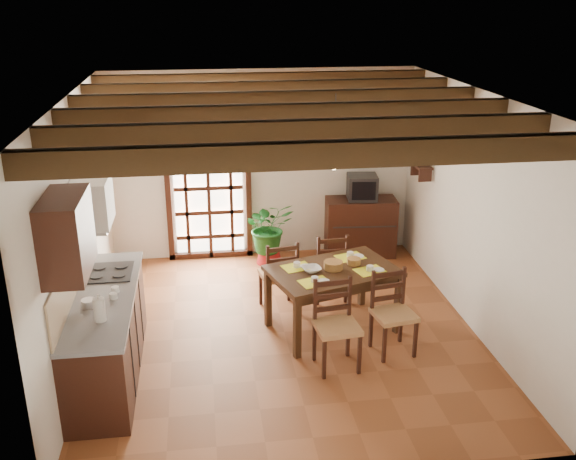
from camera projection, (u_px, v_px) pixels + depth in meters
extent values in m
plane|color=brown|center=(284.00, 332.00, 7.67)|extent=(5.00, 5.00, 0.00)
cube|color=silver|center=(262.00, 165.00, 9.49)|extent=(4.50, 0.02, 2.80)
cube|color=silver|center=(328.00, 333.00, 4.86)|extent=(4.50, 0.02, 2.80)
cube|color=silver|center=(77.00, 232.00, 6.88)|extent=(0.02, 5.00, 2.80)
cube|color=silver|center=(475.00, 213.00, 7.47)|extent=(0.02, 5.00, 2.80)
cube|color=white|center=(284.00, 96.00, 6.68)|extent=(4.50, 5.00, 0.02)
cube|color=black|center=(321.00, 154.00, 4.78)|extent=(4.50, 0.14, 0.20)
cube|color=black|center=(303.00, 131.00, 5.55)|extent=(4.50, 0.14, 0.20)
cube|color=black|center=(289.00, 114.00, 6.33)|extent=(4.50, 0.14, 0.20)
cube|color=black|center=(279.00, 100.00, 7.11)|extent=(4.50, 0.14, 0.20)
cube|color=black|center=(270.00, 89.00, 7.89)|extent=(4.50, 0.14, 0.20)
cube|color=black|center=(263.00, 80.00, 8.67)|extent=(4.50, 0.14, 0.20)
cube|color=white|center=(208.00, 187.00, 9.49)|extent=(1.01, 0.02, 2.11)
cube|color=black|center=(205.00, 110.00, 9.04)|extent=(1.26, 0.10, 0.08)
cube|color=black|center=(168.00, 190.00, 9.36)|extent=(0.08, 0.10, 2.28)
cube|color=black|center=(248.00, 186.00, 9.52)|extent=(0.08, 0.10, 2.28)
cube|color=black|center=(208.00, 188.00, 9.42)|extent=(1.01, 0.03, 2.02)
cube|color=black|center=(107.00, 336.00, 6.71)|extent=(0.60, 2.20, 0.88)
cube|color=slate|center=(103.00, 297.00, 6.54)|extent=(0.64, 2.25, 0.04)
cube|color=tan|center=(72.00, 278.00, 6.43)|extent=(0.02, 2.20, 0.50)
cube|color=black|center=(67.00, 235.00, 5.54)|extent=(0.35, 0.80, 0.70)
cube|color=white|center=(92.00, 202.00, 6.74)|extent=(0.38, 0.60, 0.50)
cube|color=silver|center=(95.00, 226.00, 6.84)|extent=(0.32, 0.55, 0.04)
cube|color=black|center=(109.00, 273.00, 7.04)|extent=(0.50, 0.55, 0.02)
cylinder|color=white|center=(100.00, 310.00, 5.99)|extent=(0.11, 0.11, 0.24)
cylinder|color=silver|center=(89.00, 304.00, 6.28)|extent=(0.14, 0.14, 0.10)
cube|color=#362011|center=(333.00, 271.00, 7.48)|extent=(1.65, 1.31, 0.05)
cube|color=#362011|center=(333.00, 277.00, 7.51)|extent=(1.49, 1.18, 0.10)
cube|color=#362011|center=(362.00, 278.00, 8.22)|extent=(0.09, 0.09, 0.73)
cube|color=#362011|center=(268.00, 298.00, 7.70)|extent=(0.09, 0.09, 0.73)
cube|color=#362011|center=(398.00, 304.00, 7.54)|extent=(0.09, 0.09, 0.73)
cube|color=#362011|center=(297.00, 328.00, 7.02)|extent=(0.09, 0.09, 0.73)
cube|color=#B7814E|center=(337.00, 327.00, 6.80)|extent=(0.50, 0.48, 0.05)
cube|color=black|center=(332.00, 298.00, 6.88)|extent=(0.45, 0.09, 0.50)
cube|color=black|center=(336.00, 347.00, 6.88)|extent=(0.47, 0.46, 0.49)
cube|color=#B7814E|center=(394.00, 315.00, 7.09)|extent=(0.50, 0.48, 0.05)
cube|color=black|center=(388.00, 289.00, 7.16)|extent=(0.44, 0.11, 0.48)
cube|color=black|center=(393.00, 333.00, 7.17)|extent=(0.48, 0.46, 0.47)
cube|color=#B7814E|center=(279.00, 275.00, 8.08)|extent=(0.51, 0.49, 0.05)
cube|color=black|center=(283.00, 262.00, 7.83)|extent=(0.44, 0.11, 0.48)
cube|color=black|center=(279.00, 292.00, 8.16)|extent=(0.48, 0.46, 0.47)
cube|color=#B7814E|center=(329.00, 265.00, 8.37)|extent=(0.46, 0.44, 0.05)
cube|color=black|center=(333.00, 254.00, 8.12)|extent=(0.44, 0.06, 0.48)
cube|color=black|center=(328.00, 281.00, 8.45)|extent=(0.43, 0.41, 0.46)
cube|color=#F3F727|center=(306.00, 277.00, 7.21)|extent=(0.33, 0.25, 0.01)
cube|color=#F3F727|center=(368.00, 273.00, 7.30)|extent=(0.33, 0.25, 0.01)
cube|color=#F3F727|center=(300.00, 261.00, 7.63)|extent=(0.33, 0.25, 0.01)
cube|color=#F3F727|center=(359.00, 258.00, 7.72)|extent=(0.33, 0.25, 0.01)
cylinder|color=olive|center=(333.00, 263.00, 7.45)|extent=(0.23, 0.23, 0.09)
imported|color=white|center=(312.00, 269.00, 7.40)|extent=(0.25, 0.25, 0.05)
cube|color=black|center=(360.00, 227.00, 9.77)|extent=(1.08, 0.55, 0.89)
cube|color=black|center=(362.00, 187.00, 9.54)|extent=(0.47, 0.44, 0.37)
cube|color=black|center=(365.00, 191.00, 9.36)|extent=(0.35, 0.06, 0.28)
cube|color=white|center=(362.00, 139.00, 9.55)|extent=(0.25, 0.03, 0.32)
cone|color=maroon|center=(269.00, 256.00, 9.58)|extent=(0.39, 0.39, 0.24)
imported|color=#144C19|center=(269.00, 227.00, 9.41)|extent=(2.05, 1.84, 2.04)
cube|color=black|center=(422.00, 166.00, 8.88)|extent=(0.20, 0.42, 0.03)
cube|color=black|center=(425.00, 175.00, 8.76)|extent=(0.18, 0.03, 0.18)
cube|color=black|center=(417.00, 169.00, 9.07)|extent=(0.18, 0.03, 0.18)
imported|color=#B2BFB2|center=(422.00, 159.00, 8.85)|extent=(0.15, 0.15, 0.15)
sphere|color=#F3F727|center=(423.00, 144.00, 8.78)|extent=(0.14, 0.14, 0.14)
cylinder|color=#144C19|center=(422.00, 154.00, 8.83)|extent=(0.01, 0.01, 0.28)
cube|color=brown|center=(430.00, 130.00, 8.72)|extent=(0.03, 0.32, 0.32)
cube|color=#C3B292|center=(429.00, 130.00, 8.72)|extent=(0.01, 0.26, 0.26)
cylinder|color=black|center=(335.00, 126.00, 6.98)|extent=(0.01, 0.01, 0.70)
cone|color=#FFF4CD|center=(334.00, 159.00, 7.11)|extent=(0.36, 0.36, 0.14)
sphere|color=#FFD88C|center=(334.00, 166.00, 7.14)|extent=(0.09, 0.09, 0.09)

